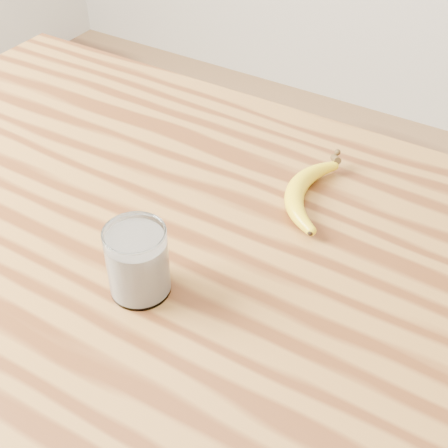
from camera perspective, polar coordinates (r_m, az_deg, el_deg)
The scene contains 3 objects.
table at distance 1.03m, azimuth -6.44°, elevation -4.91°, with size 1.20×0.80×0.90m.
smoothie_glass at distance 0.80m, azimuth -7.89°, elevation -3.51°, with size 0.08×0.08×0.10m.
banana at distance 0.96m, azimuth 6.53°, elevation 3.06°, with size 0.09×0.25×0.03m, color yellow, non-canonical shape.
Camera 1 is at (0.47, -0.55, 1.50)m, focal length 50.00 mm.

